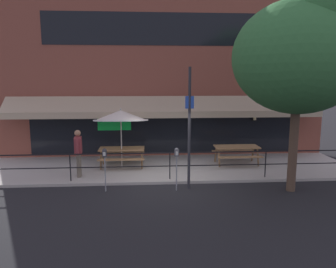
{
  "coord_description": "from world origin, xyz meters",
  "views": [
    {
      "loc": [
        -0.84,
        -10.85,
        3.6
      ],
      "look_at": [
        0.02,
        1.6,
        1.5
      ],
      "focal_mm": 35.0,
      "sensor_mm": 36.0,
      "label": 1
    }
  ],
  "objects_px": {
    "pedestrian_walking": "(78,151)",
    "street_sign_pole": "(189,128)",
    "parking_meter_far": "(177,156)",
    "street_tree_curbside": "(305,50)",
    "patio_umbrella_left": "(121,116)",
    "parking_meter_near": "(105,157)",
    "picnic_table_left": "(122,152)",
    "picnic_table_centre": "(237,150)"
  },
  "relations": [
    {
      "from": "patio_umbrella_left",
      "to": "street_tree_curbside",
      "type": "distance_m",
      "value": 6.89
    },
    {
      "from": "picnic_table_left",
      "to": "pedestrian_walking",
      "type": "distance_m",
      "value": 1.95
    },
    {
      "from": "street_sign_pole",
      "to": "patio_umbrella_left",
      "type": "bearing_deg",
      "value": 134.56
    },
    {
      "from": "parking_meter_near",
      "to": "parking_meter_far",
      "type": "distance_m",
      "value": 2.3
    },
    {
      "from": "street_tree_curbside",
      "to": "patio_umbrella_left",
      "type": "bearing_deg",
      "value": 153.1
    },
    {
      "from": "pedestrian_walking",
      "to": "patio_umbrella_left",
      "type": "bearing_deg",
      "value": 37.78
    },
    {
      "from": "parking_meter_near",
      "to": "street_sign_pole",
      "type": "relative_size",
      "value": 0.36
    },
    {
      "from": "picnic_table_left",
      "to": "parking_meter_far",
      "type": "relative_size",
      "value": 1.27
    },
    {
      "from": "pedestrian_walking",
      "to": "street_sign_pole",
      "type": "bearing_deg",
      "value": -18.46
    },
    {
      "from": "parking_meter_far",
      "to": "street_tree_curbside",
      "type": "relative_size",
      "value": 0.22
    },
    {
      "from": "picnic_table_left",
      "to": "parking_meter_near",
      "type": "height_order",
      "value": "parking_meter_near"
    },
    {
      "from": "street_sign_pole",
      "to": "parking_meter_far",
      "type": "bearing_deg",
      "value": -157.17
    },
    {
      "from": "picnic_table_left",
      "to": "street_tree_curbside",
      "type": "distance_m",
      "value": 7.56
    },
    {
      "from": "picnic_table_left",
      "to": "picnic_table_centre",
      "type": "height_order",
      "value": "same"
    },
    {
      "from": "parking_meter_near",
      "to": "parking_meter_far",
      "type": "height_order",
      "value": "same"
    },
    {
      "from": "picnic_table_centre",
      "to": "parking_meter_far",
      "type": "xyz_separation_m",
      "value": [
        -2.76,
        -2.78,
        0.44
      ]
    },
    {
      "from": "parking_meter_far",
      "to": "patio_umbrella_left",
      "type": "bearing_deg",
      "value": 126.97
    },
    {
      "from": "picnic_table_left",
      "to": "street_sign_pole",
      "type": "bearing_deg",
      "value": -46.84
    },
    {
      "from": "picnic_table_centre",
      "to": "pedestrian_walking",
      "type": "bearing_deg",
      "value": -167.89
    },
    {
      "from": "patio_umbrella_left",
      "to": "street_tree_curbside",
      "type": "relative_size",
      "value": 0.36
    },
    {
      "from": "picnic_table_left",
      "to": "parking_meter_near",
      "type": "xyz_separation_m",
      "value": [
        -0.35,
        -2.64,
        0.44
      ]
    },
    {
      "from": "street_sign_pole",
      "to": "picnic_table_centre",
      "type": "bearing_deg",
      "value": 48.08
    },
    {
      "from": "street_sign_pole",
      "to": "street_tree_curbside",
      "type": "relative_size",
      "value": 0.6
    },
    {
      "from": "pedestrian_walking",
      "to": "parking_meter_far",
      "type": "distance_m",
      "value": 3.71
    },
    {
      "from": "patio_umbrella_left",
      "to": "street_sign_pole",
      "type": "height_order",
      "value": "street_sign_pole"
    },
    {
      "from": "parking_meter_near",
      "to": "parking_meter_far",
      "type": "bearing_deg",
      "value": -1.73
    },
    {
      "from": "patio_umbrella_left",
      "to": "street_sign_pole",
      "type": "relative_size",
      "value": 0.6
    },
    {
      "from": "pedestrian_walking",
      "to": "street_tree_curbside",
      "type": "xyz_separation_m",
      "value": [
        7.25,
        -1.81,
        3.42
      ]
    },
    {
      "from": "pedestrian_walking",
      "to": "parking_meter_far",
      "type": "relative_size",
      "value": 1.2
    },
    {
      "from": "pedestrian_walking",
      "to": "street_sign_pole",
      "type": "xyz_separation_m",
      "value": [
        3.83,
        -1.28,
        0.99
      ]
    },
    {
      "from": "patio_umbrella_left",
      "to": "street_tree_curbside",
      "type": "xyz_separation_m",
      "value": [
        5.79,
        -2.94,
        2.3
      ]
    },
    {
      "from": "parking_meter_near",
      "to": "street_tree_curbside",
      "type": "distance_m",
      "value": 7.0
    },
    {
      "from": "pedestrian_walking",
      "to": "street_sign_pole",
      "type": "height_order",
      "value": "street_sign_pole"
    },
    {
      "from": "picnic_table_left",
      "to": "picnic_table_centre",
      "type": "distance_m",
      "value": 4.71
    },
    {
      "from": "picnic_table_left",
      "to": "pedestrian_walking",
      "type": "xyz_separation_m",
      "value": [
        -1.46,
        -1.25,
        0.35
      ]
    },
    {
      "from": "parking_meter_near",
      "to": "street_sign_pole",
      "type": "distance_m",
      "value": 2.87
    },
    {
      "from": "patio_umbrella_left",
      "to": "pedestrian_walking",
      "type": "height_order",
      "value": "patio_umbrella_left"
    },
    {
      "from": "patio_umbrella_left",
      "to": "street_sign_pole",
      "type": "xyz_separation_m",
      "value": [
        2.37,
        -2.41,
        -0.13
      ]
    },
    {
      "from": "patio_umbrella_left",
      "to": "parking_meter_far",
      "type": "bearing_deg",
      "value": -53.03
    },
    {
      "from": "parking_meter_far",
      "to": "street_sign_pole",
      "type": "relative_size",
      "value": 0.36
    },
    {
      "from": "parking_meter_far",
      "to": "street_tree_curbside",
      "type": "xyz_separation_m",
      "value": [
        3.84,
        -0.35,
        3.33
      ]
    },
    {
      "from": "picnic_table_centre",
      "to": "patio_umbrella_left",
      "type": "bearing_deg",
      "value": -177.66
    }
  ]
}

